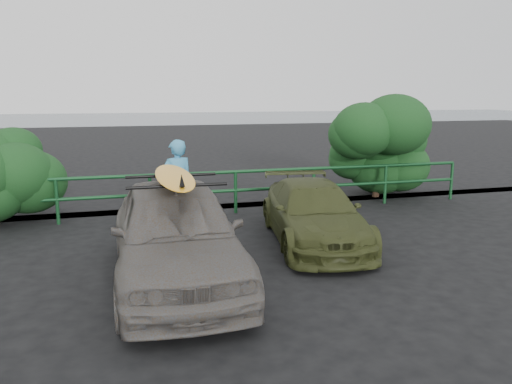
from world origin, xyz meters
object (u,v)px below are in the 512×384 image
(sedan, at_px, (176,233))
(man, at_px, (177,184))
(olive_vehicle, at_px, (314,213))
(surfboard, at_px, (174,176))
(guardrail, at_px, (194,194))

(sedan, distance_m, man, 3.15)
(sedan, relative_size, olive_vehicle, 1.15)
(sedan, relative_size, surfboard, 1.78)
(olive_vehicle, xyz_separation_m, surfboard, (-2.78, -1.39, 1.05))
(sedan, distance_m, olive_vehicle, 3.11)
(guardrail, height_order, man, man)
(guardrail, xyz_separation_m, sedan, (-0.88, -4.13, 0.25))
(olive_vehicle, relative_size, surfboard, 1.55)
(sedan, bearing_deg, guardrail, 78.71)
(olive_vehicle, bearing_deg, surfboard, -144.76)
(man, bearing_deg, surfboard, 67.18)
(guardrail, relative_size, olive_vehicle, 3.55)
(guardrail, xyz_separation_m, olive_vehicle, (1.89, -2.74, 0.05))
(guardrail, distance_m, surfboard, 4.37)
(sedan, relative_size, man, 2.40)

